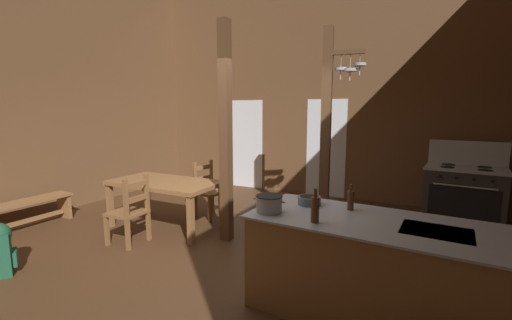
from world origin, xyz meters
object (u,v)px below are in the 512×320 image
object	(u,v)px
stove_range	(463,195)
bench_along_left_wall	(15,212)
ladderback_chair_by_post	(209,190)
kitchen_island	(372,269)
mixing_bowl_on_counter	(309,200)
bottle_short_on_counter	(315,209)
stockpot_on_counter	(269,204)
ladderback_chair_near_window	(130,212)
dining_table	(165,187)
bottle_tall_on_counter	(351,200)

from	to	relation	value
stove_range	bench_along_left_wall	bearing A→B (deg)	-150.36
ladderback_chair_by_post	bench_along_left_wall	xyz separation A→B (m)	(-2.17, -1.96, -0.14)
bench_along_left_wall	kitchen_island	bearing A→B (deg)	2.57
mixing_bowl_on_counter	bottle_short_on_counter	xyz separation A→B (m)	(0.21, -0.51, 0.08)
stockpot_on_counter	bottle_short_on_counter	xyz separation A→B (m)	(0.47, -0.09, 0.04)
bench_along_left_wall	ladderback_chair_near_window	bearing A→B (deg)	13.24
ladderback_chair_near_window	ladderback_chair_by_post	distance (m)	1.53
bottle_short_on_counter	bench_along_left_wall	bearing A→B (deg)	179.59
stockpot_on_counter	bottle_short_on_counter	distance (m)	0.48
dining_table	stove_range	bearing A→B (deg)	28.57
kitchen_island	stockpot_on_counter	bearing A→B (deg)	-169.20
bench_along_left_wall	mixing_bowl_on_counter	bearing A→B (deg)	6.06
stove_range	dining_table	size ratio (longest dim) A/B	0.77
bench_along_left_wall	stove_range	bearing A→B (deg)	29.64
ladderback_chair_near_window	bottle_tall_on_counter	distance (m)	2.99
kitchen_island	ladderback_chair_by_post	size ratio (longest dim) A/B	2.34
stove_range	mixing_bowl_on_counter	bearing A→B (deg)	-118.44
ladderback_chair_by_post	bottle_short_on_counter	size ratio (longest dim) A/B	3.23
ladderback_chair_near_window	ladderback_chair_by_post	bearing A→B (deg)	80.39
stockpot_on_counter	mixing_bowl_on_counter	world-z (taller)	stockpot_on_counter
mixing_bowl_on_counter	bottle_tall_on_counter	xyz separation A→B (m)	(0.41, -0.00, 0.06)
ladderback_chair_by_post	stockpot_on_counter	bearing A→B (deg)	-43.28
ladderback_chair_by_post	bench_along_left_wall	distance (m)	2.93
kitchen_island	dining_table	world-z (taller)	kitchen_island
ladderback_chair_by_post	bottle_tall_on_counter	world-z (taller)	bottle_tall_on_counter
stockpot_on_counter	ladderback_chair_by_post	bearing A→B (deg)	136.72
ladderback_chair_near_window	stockpot_on_counter	xyz separation A→B (m)	(2.28, -0.40, 0.51)
ladderback_chair_near_window	bench_along_left_wall	xyz separation A→B (m)	(-1.92, -0.45, -0.14)
bottle_short_on_counter	mixing_bowl_on_counter	bearing A→B (deg)	112.97
bottle_tall_on_counter	bottle_short_on_counter	bearing A→B (deg)	-111.43
stockpot_on_counter	mixing_bowl_on_counter	distance (m)	0.49
kitchen_island	bench_along_left_wall	bearing A→B (deg)	-177.43
ladderback_chair_near_window	bottle_tall_on_counter	world-z (taller)	bottle_tall_on_counter
kitchen_island	stockpot_on_counter	size ratio (longest dim) A/B	6.91
dining_table	ladderback_chair_near_window	bearing A→B (deg)	-88.54
ladderback_chair_near_window	bench_along_left_wall	size ratio (longest dim) A/B	0.58
bottle_short_on_counter	ladderback_chair_near_window	bearing A→B (deg)	170.00
ladderback_chair_near_window	bottle_short_on_counter	bearing A→B (deg)	-10.00
mixing_bowl_on_counter	bottle_tall_on_counter	distance (m)	0.42
dining_table	stockpot_on_counter	distance (m)	2.57
stockpot_on_counter	bottle_short_on_counter	world-z (taller)	bottle_short_on_counter
ladderback_chair_by_post	bottle_tall_on_counter	xyz separation A→B (m)	(2.69, -1.49, 0.53)
ladderback_chair_by_post	bench_along_left_wall	world-z (taller)	ladderback_chair_by_post
kitchen_island	mixing_bowl_on_counter	bearing A→B (deg)	160.02
dining_table	bottle_short_on_counter	world-z (taller)	bottle_short_on_counter
stockpot_on_counter	bottle_short_on_counter	size ratio (longest dim) A/B	1.09
stove_range	bench_along_left_wall	xyz separation A→B (m)	(-6.06, -3.45, -0.17)
stove_range	ladderback_chair_by_post	distance (m)	4.16
stove_range	mixing_bowl_on_counter	world-z (taller)	stove_range
mixing_bowl_on_counter	bottle_tall_on_counter	size ratio (longest dim) A/B	0.94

